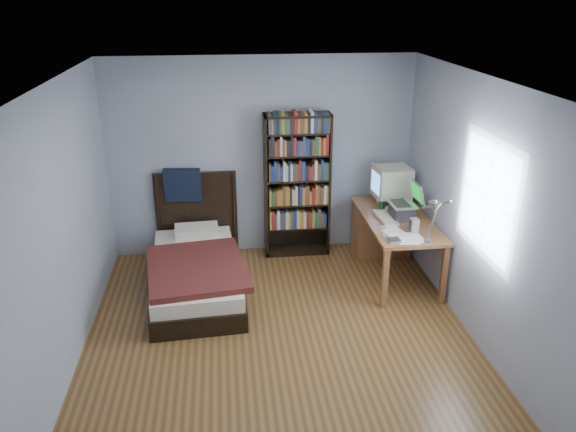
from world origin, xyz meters
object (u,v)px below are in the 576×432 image
object	(u,v)px
crt_monitor	(391,183)
keyboard	(385,218)
desk_lamp	(434,211)
desk	(385,227)
bed	(196,267)
bookshelf	(297,186)
soda_can	(382,206)
speaker	(414,226)
laptop	(403,208)

from	to	relation	value
crt_monitor	keyboard	distance (m)	0.59
crt_monitor	desk_lamp	bearing A→B (deg)	-92.47
desk	bed	bearing A→B (deg)	-167.95
bookshelf	soda_can	bearing A→B (deg)	-27.49
crt_monitor	desk_lamp	size ratio (longest dim) A/B	0.73
crt_monitor	soda_can	xyz separation A→B (m)	(-0.17, -0.23, -0.21)
keyboard	speaker	size ratio (longest dim) A/B	2.72
desk_lamp	soda_can	xyz separation A→B (m)	(-0.10, 1.36, -0.46)
laptop	bookshelf	size ratio (longest dim) A/B	0.24
soda_can	bookshelf	bearing A→B (deg)	152.51
desk	desk_lamp	distance (m)	1.77
crt_monitor	soda_can	size ratio (longest dim) A/B	3.76
laptop	soda_can	size ratio (longest dim) A/B	3.45
soda_can	bookshelf	xyz separation A→B (m)	(-0.96, 0.50, 0.12)
desk	bookshelf	bearing A→B (deg)	164.57
desk_lamp	speaker	world-z (taller)	desk_lamp
desk	crt_monitor	distance (m)	0.59
desk	laptop	xyz separation A→B (m)	(0.06, -0.45, 0.43)
crt_monitor	speaker	bearing A→B (deg)	-89.95
soda_can	bed	world-z (taller)	bed
crt_monitor	speaker	size ratio (longest dim) A/B	2.87
laptop	bed	xyz separation A→B (m)	(-2.42, -0.05, -0.59)
desk	keyboard	size ratio (longest dim) A/B	3.52
desk_lamp	speaker	xyz separation A→B (m)	(0.07, 0.68, -0.44)
crt_monitor	speaker	xyz separation A→B (m)	(0.00, -0.92, -0.19)
laptop	speaker	xyz separation A→B (m)	(-0.01, -0.43, -0.04)
keyboard	desk	bearing A→B (deg)	69.02
keyboard	bookshelf	world-z (taller)	bookshelf
desk	speaker	distance (m)	0.97
keyboard	soda_can	bearing A→B (deg)	80.47
bookshelf	bed	world-z (taller)	bookshelf
bookshelf	speaker	bearing A→B (deg)	-46.28
crt_monitor	desk	bearing A→B (deg)	-150.99
desk	bed	xyz separation A→B (m)	(-2.35, -0.50, -0.16)
bed	crt_monitor	bearing A→B (deg)	12.46
speaker	crt_monitor	bearing A→B (deg)	85.38
soda_can	desk_lamp	bearing A→B (deg)	-85.77
speaker	bookshelf	bearing A→B (deg)	129.05
crt_monitor	keyboard	bearing A→B (deg)	-111.62
desk	keyboard	world-z (taller)	keyboard
soda_can	bed	xyz separation A→B (m)	(-2.24, -0.30, -0.54)
desk_lamp	soda_can	bearing A→B (deg)	94.23
desk	laptop	size ratio (longest dim) A/B	3.63
desk_lamp	bed	bearing A→B (deg)	155.58
desk	speaker	xyz separation A→B (m)	(0.05, -0.89, 0.40)
laptop	desk_lamp	bearing A→B (deg)	-94.14
desk	laptop	world-z (taller)	laptop
speaker	bookshelf	size ratio (longest dim) A/B	0.09
desk	laptop	distance (m)	0.63
speaker	bed	xyz separation A→B (m)	(-2.41, 0.38, -0.55)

